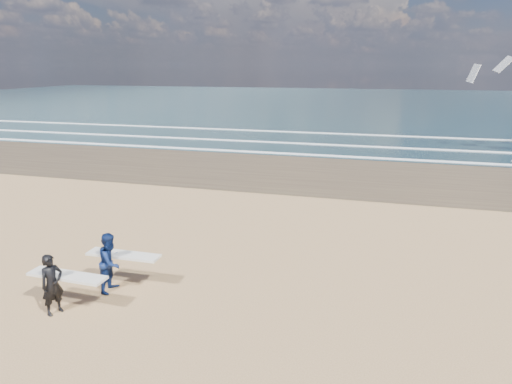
% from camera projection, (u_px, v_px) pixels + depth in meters
% --- Properties ---
extents(ocean, '(220.00, 100.00, 0.02)m').
position_uv_depth(ocean, '(456.00, 105.00, 74.48)').
color(ocean, '#193037').
rests_on(ocean, ground).
extents(surfer_near, '(2.21, 0.99, 1.64)m').
position_uv_depth(surfer_near, '(55.00, 283.00, 11.85)').
color(surfer_near, black).
rests_on(surfer_near, ground).
extents(surfer_far, '(2.20, 1.05, 1.75)m').
position_uv_depth(surfer_far, '(112.00, 261.00, 13.05)').
color(surfer_far, '#0E1E4F').
rests_on(surfer_far, ground).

